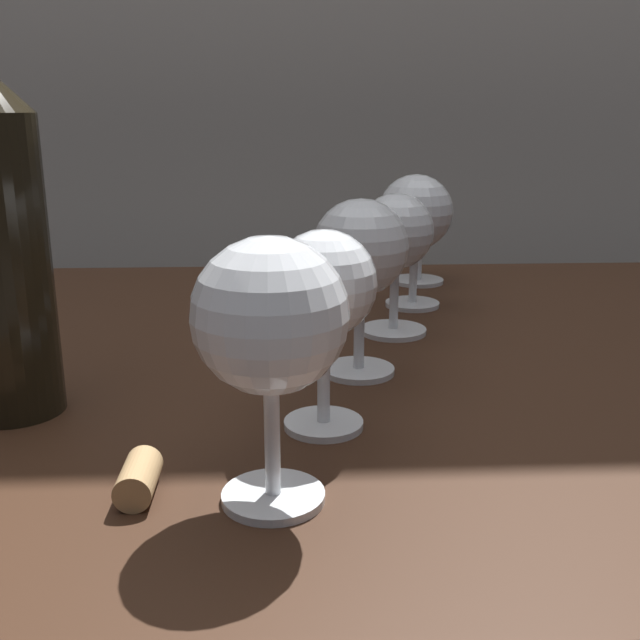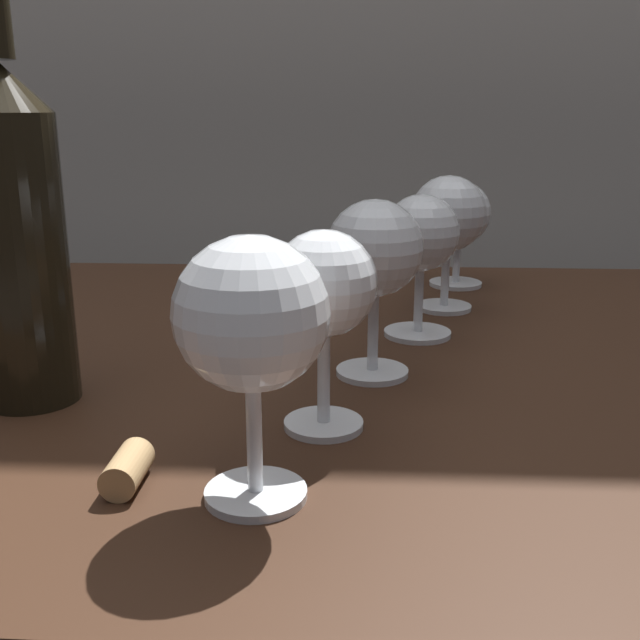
# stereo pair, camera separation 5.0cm
# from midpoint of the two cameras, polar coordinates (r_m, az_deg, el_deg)

# --- Properties ---
(dining_table) EXTENTS (1.50, 0.78, 0.71)m
(dining_table) POSITION_cam_midpoint_polar(r_m,az_deg,el_deg) (0.71, -2.48, -8.92)
(dining_table) COLOR #382114
(dining_table) RESTS_ON ground_plane
(wine_glass_merlot) EXTENTS (0.09, 0.09, 0.15)m
(wine_glass_merlot) POSITION_cam_midpoint_polar(r_m,az_deg,el_deg) (0.40, -7.51, -0.19)
(wine_glass_merlot) COLOR white
(wine_glass_merlot) RESTS_ON dining_table
(wine_glass_port) EXTENTS (0.07, 0.07, 0.14)m
(wine_glass_port) POSITION_cam_midpoint_polar(r_m,az_deg,el_deg) (0.49, -2.90, 2.29)
(wine_glass_port) COLOR white
(wine_glass_port) RESTS_ON dining_table
(wine_glass_amber) EXTENTS (0.08, 0.08, 0.15)m
(wine_glass_amber) POSITION_cam_midpoint_polar(r_m,az_deg,el_deg) (0.60, 0.77, 5.31)
(wine_glass_amber) COLOR white
(wine_glass_amber) RESTS_ON dining_table
(wine_glass_cabernet) EXTENTS (0.07, 0.07, 0.14)m
(wine_glass_cabernet) POSITION_cam_midpoint_polar(r_m,az_deg,el_deg) (0.72, 3.92, 6.41)
(wine_glass_cabernet) COLOR white
(wine_glass_cabernet) RESTS_ON dining_table
(wine_glass_rose) EXTENTS (0.08, 0.08, 0.15)m
(wine_glass_rose) POSITION_cam_midpoint_polar(r_m,az_deg,el_deg) (0.82, 5.69, 8.04)
(wine_glass_rose) COLOR white
(wine_glass_rose) RESTS_ON dining_table
(wine_glass_white) EXTENTS (0.08, 0.08, 0.13)m
(wine_glass_white) POSITION_cam_midpoint_polar(r_m,az_deg,el_deg) (0.94, 6.28, 8.15)
(wine_glass_white) COLOR white
(wine_glass_white) RESTS_ON dining_table
(cork) EXTENTS (0.02, 0.04, 0.02)m
(cork) POSITION_cam_midpoint_polar(r_m,az_deg,el_deg) (0.45, -17.06, -11.74)
(cork) COLOR tan
(cork) RESTS_ON dining_table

